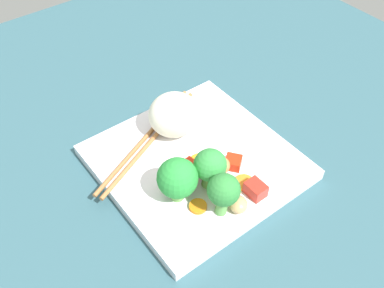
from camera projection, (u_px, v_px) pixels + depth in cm
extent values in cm
cube|color=#315862|center=(196.00, 171.00, 63.45)|extent=(110.00, 110.00, 2.00)
cube|color=white|center=(196.00, 162.00, 62.13)|extent=(25.34, 25.34, 1.67)
ellipsoid|color=white|center=(174.00, 115.00, 62.98)|extent=(9.50, 9.21, 6.57)
cylinder|color=#6FAD55|center=(178.00, 193.00, 56.08)|extent=(2.36, 2.45, 2.09)
sphere|color=green|center=(177.00, 178.00, 54.44)|extent=(5.30, 5.30, 5.30)
cylinder|color=#72AF51|center=(208.00, 179.00, 57.32)|extent=(2.23, 2.31, 2.66)
sphere|color=#328E3E|center=(210.00, 165.00, 55.60)|extent=(4.34, 4.34, 4.34)
cylinder|color=#589F4C|center=(222.00, 204.00, 54.25)|extent=(2.01, 1.51, 3.17)
sphere|color=#308338|center=(224.00, 190.00, 52.45)|extent=(4.15, 4.15, 4.15)
cylinder|color=orange|center=(220.00, 191.00, 57.08)|extent=(4.13, 4.13, 0.73)
cylinder|color=orange|center=(198.00, 206.00, 55.50)|extent=(2.84, 2.84, 0.47)
cylinder|color=orange|center=(202.00, 160.00, 61.02)|extent=(3.88, 3.88, 0.40)
cylinder|color=orange|center=(244.00, 183.00, 58.17)|extent=(3.76, 3.76, 0.47)
cube|color=red|center=(188.00, 170.00, 58.84)|extent=(2.88, 2.59, 1.88)
cube|color=red|center=(233.00, 162.00, 60.03)|extent=(3.08, 3.07, 1.44)
cube|color=red|center=(256.00, 189.00, 56.50)|extent=(2.15, 2.70, 1.88)
ellipsoid|color=tan|center=(171.00, 182.00, 57.51)|extent=(2.66, 2.10, 1.68)
ellipsoid|color=tan|center=(238.00, 204.00, 54.90)|extent=(3.34, 3.44, 1.80)
ellipsoid|color=#AF874B|center=(219.00, 165.00, 59.08)|extent=(4.19, 4.11, 2.31)
cylinder|color=#A56C3C|center=(145.00, 138.00, 63.83)|extent=(22.13, 10.29, 0.62)
cylinder|color=#A56C3C|center=(151.00, 141.00, 63.47)|extent=(22.13, 10.29, 0.62)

